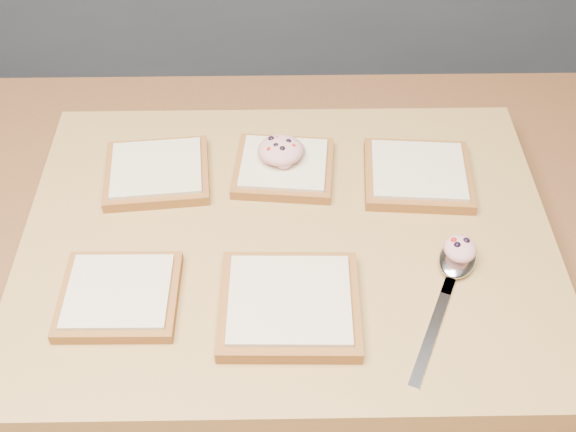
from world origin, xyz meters
name	(u,v)px	position (x,y,z in m)	size (l,w,h in m)	color
cutting_board	(288,248)	(-0.06, 0.05, 0.92)	(0.55, 0.42, 0.04)	#AB8249
bread_far_left	(157,172)	(-0.20, 0.14, 0.95)	(0.12, 0.11, 0.02)	brown
bread_far_center	(284,167)	(-0.06, 0.15, 0.95)	(0.12, 0.11, 0.02)	brown
bread_far_right	(418,174)	(0.09, 0.13, 0.95)	(0.13, 0.12, 0.02)	brown
bread_near_left	(119,295)	(-0.22, -0.03, 0.95)	(0.11, 0.10, 0.02)	brown
bread_near_center	(290,304)	(-0.06, -0.04, 0.95)	(0.13, 0.12, 0.02)	brown
tuna_salad_dollop	(281,150)	(-0.06, 0.16, 0.97)	(0.05, 0.05, 0.02)	#DD948E
spoon	(454,268)	(0.11, 0.00, 0.95)	(0.10, 0.18, 0.01)	silver
spoon_salad	(460,248)	(0.11, 0.01, 0.97)	(0.03, 0.04, 0.02)	#DD948E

